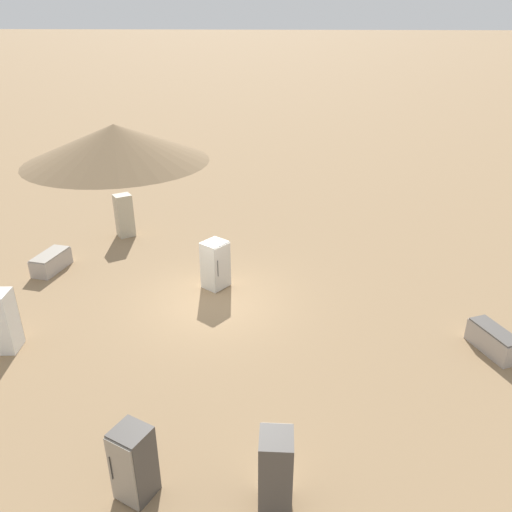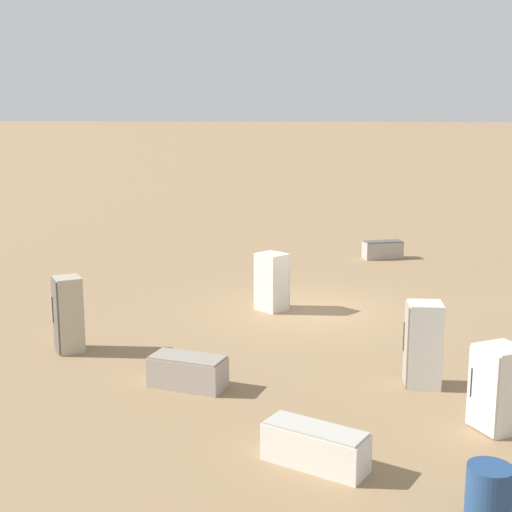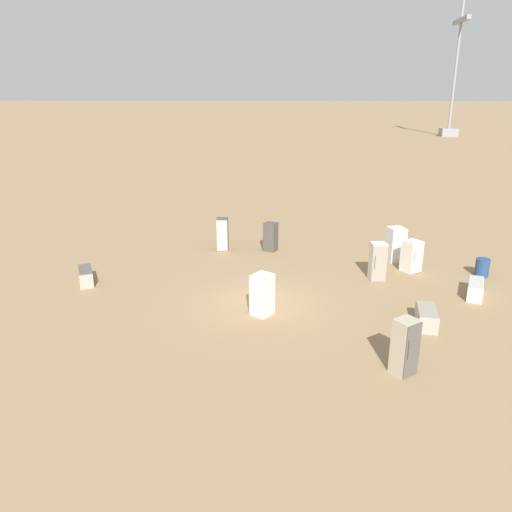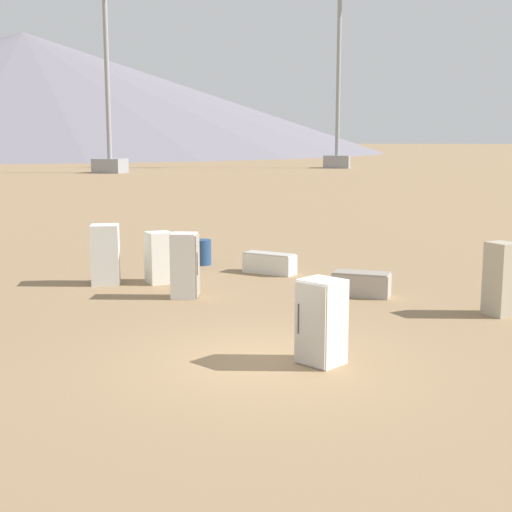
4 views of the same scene
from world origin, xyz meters
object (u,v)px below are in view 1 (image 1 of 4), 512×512
(discarded_fridge_6, at_px, (51,262))
(discarded_fridge_8, at_px, (2,321))
(discarded_fridge_3, at_px, (493,340))
(discarded_fridge_2, at_px, (124,215))
(discarded_fridge_4, at_px, (216,265))
(discarded_fridge_1, at_px, (276,473))
(discarded_fridge_5, at_px, (134,463))

(discarded_fridge_6, height_order, discarded_fridge_8, discarded_fridge_8)
(discarded_fridge_3, distance_m, discarded_fridge_8, 13.01)
(discarded_fridge_2, xyz_separation_m, discarded_fridge_4, (3.80, 4.55, -0.07))
(discarded_fridge_3, bearing_deg, discarded_fridge_2, 127.04)
(discarded_fridge_1, bearing_deg, discarded_fridge_4, 104.47)
(discarded_fridge_3, xyz_separation_m, discarded_fridge_4, (-2.58, -8.03, 0.47))
(discarded_fridge_2, distance_m, discarded_fridge_4, 5.93)
(discarded_fridge_8, bearing_deg, discarded_fridge_4, 32.25)
(discarded_fridge_5, bearing_deg, discarded_fridge_2, -46.42)
(discarded_fridge_2, xyz_separation_m, discarded_fridge_6, (3.36, -1.46, -0.56))
(discarded_fridge_3, bearing_deg, discarded_fridge_4, 136.12)
(discarded_fridge_1, bearing_deg, discarded_fridge_2, 117.30)
(discarded_fridge_2, relative_size, discarded_fridge_3, 1.12)
(discarded_fridge_3, height_order, discarded_fridge_6, discarded_fridge_3)
(discarded_fridge_1, height_order, discarded_fridge_8, discarded_fridge_8)
(discarded_fridge_2, bearing_deg, discarded_fridge_5, -107.24)
(discarded_fridge_1, distance_m, discarded_fridge_8, 8.56)
(discarded_fridge_4, xyz_separation_m, discarded_fridge_5, (8.08, 0.15, -0.04))
(discarded_fridge_5, bearing_deg, discarded_fridge_4, -66.94)
(discarded_fridge_1, xyz_separation_m, discarded_fridge_3, (-5.47, 5.30, -0.52))
(discarded_fridge_4, relative_size, discarded_fridge_6, 1.01)
(discarded_fridge_5, relative_size, discarded_fridge_8, 0.89)
(discarded_fridge_1, relative_size, discarded_fridge_8, 0.99)
(discarded_fridge_5, bearing_deg, discarded_fridge_8, -16.23)
(discarded_fridge_6, bearing_deg, discarded_fridge_8, 111.26)
(discarded_fridge_3, bearing_deg, discarded_fridge_1, -160.16)
(discarded_fridge_3, height_order, discarded_fridge_5, discarded_fridge_5)
(discarded_fridge_4, xyz_separation_m, discarded_fridge_6, (-0.44, -6.01, -0.48))
(discarded_fridge_2, bearing_deg, discarded_fridge_6, -152.35)
(discarded_fridge_1, height_order, discarded_fridge_2, discarded_fridge_2)
(discarded_fridge_2, bearing_deg, discarded_fridge_3, -65.70)
(discarded_fridge_2, bearing_deg, discarded_fridge_1, -97.24)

